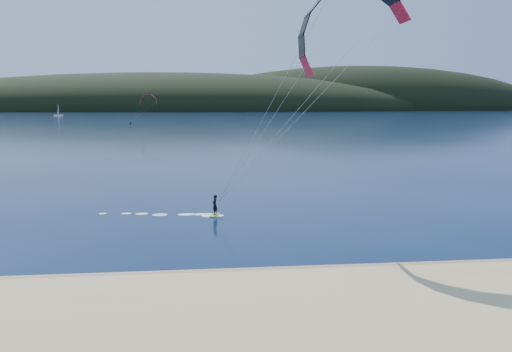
# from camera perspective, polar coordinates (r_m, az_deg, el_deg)

# --- Properties ---
(ground) EXTENTS (1800.00, 1800.00, 0.00)m
(ground) POSITION_cam_1_polar(r_m,az_deg,el_deg) (24.54, -5.98, -15.21)
(ground) COLOR #061432
(ground) RESTS_ON ground
(wet_sand) EXTENTS (220.00, 2.50, 0.10)m
(wet_sand) POSITION_cam_1_polar(r_m,az_deg,el_deg) (28.71, -6.00, -11.54)
(wet_sand) COLOR #8B6E51
(wet_sand) RESTS_ON ground
(headland) EXTENTS (1200.00, 310.00, 140.00)m
(headland) POSITION_cam_1_polar(r_m,az_deg,el_deg) (767.85, -6.07, 7.53)
(headland) COLOR black
(headland) RESTS_ON ground
(kitesurfer_near) EXTENTS (26.22, 7.97, 19.32)m
(kitesurfer_near) POSITION_cam_1_polar(r_m,az_deg,el_deg) (39.84, 10.71, 14.23)
(kitesurfer_near) COLOR #A3BF16
(kitesurfer_near) RESTS_ON ground
(kitesurfer_far) EXTENTS (13.32, 6.66, 13.43)m
(kitesurfer_far) POSITION_cam_1_polar(r_m,az_deg,el_deg) (226.74, -12.35, 8.25)
(kitesurfer_far) COLOR #A3BF16
(kitesurfer_far) RESTS_ON ground
(sailboat) EXTENTS (7.21, 4.56, 10.12)m
(sailboat) POSITION_cam_1_polar(r_m,az_deg,el_deg) (436.10, -21.84, 6.53)
(sailboat) COLOR white
(sailboat) RESTS_ON ground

